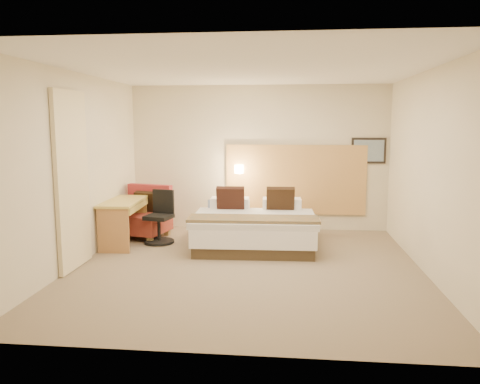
# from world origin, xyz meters

# --- Properties ---
(floor) EXTENTS (4.80, 5.00, 0.02)m
(floor) POSITION_xyz_m (0.00, 0.00, -0.01)
(floor) COLOR #7D6B54
(floor) RESTS_ON ground
(ceiling) EXTENTS (4.80, 5.00, 0.02)m
(ceiling) POSITION_xyz_m (0.00, 0.00, 2.71)
(ceiling) COLOR white
(ceiling) RESTS_ON floor
(wall_back) EXTENTS (4.80, 0.02, 2.70)m
(wall_back) POSITION_xyz_m (0.00, 2.51, 1.35)
(wall_back) COLOR beige
(wall_back) RESTS_ON floor
(wall_front) EXTENTS (4.80, 0.02, 2.70)m
(wall_front) POSITION_xyz_m (0.00, -2.51, 1.35)
(wall_front) COLOR beige
(wall_front) RESTS_ON floor
(wall_left) EXTENTS (0.02, 5.00, 2.70)m
(wall_left) POSITION_xyz_m (-2.41, 0.00, 1.35)
(wall_left) COLOR beige
(wall_left) RESTS_ON floor
(wall_right) EXTENTS (0.02, 5.00, 2.70)m
(wall_right) POSITION_xyz_m (2.41, 0.00, 1.35)
(wall_right) COLOR beige
(wall_right) RESTS_ON floor
(headboard_panel) EXTENTS (2.60, 0.04, 1.30)m
(headboard_panel) POSITION_xyz_m (0.70, 2.47, 0.95)
(headboard_panel) COLOR tan
(headboard_panel) RESTS_ON wall_back
(art_frame) EXTENTS (0.62, 0.03, 0.47)m
(art_frame) POSITION_xyz_m (2.02, 2.48, 1.50)
(art_frame) COLOR black
(art_frame) RESTS_ON wall_back
(art_canvas) EXTENTS (0.54, 0.01, 0.39)m
(art_canvas) POSITION_xyz_m (2.02, 2.46, 1.50)
(art_canvas) COLOR gray
(art_canvas) RESTS_ON wall_back
(lamp_arm) EXTENTS (0.02, 0.12, 0.02)m
(lamp_arm) POSITION_xyz_m (-0.35, 2.42, 1.15)
(lamp_arm) COLOR white
(lamp_arm) RESTS_ON wall_back
(lamp_shade) EXTENTS (0.15, 0.15, 0.15)m
(lamp_shade) POSITION_xyz_m (-0.35, 2.36, 1.15)
(lamp_shade) COLOR #FFEDC6
(lamp_shade) RESTS_ON wall_back
(curtain) EXTENTS (0.06, 0.90, 2.42)m
(curtain) POSITION_xyz_m (-2.36, -0.25, 1.22)
(curtain) COLOR beige
(curtain) RESTS_ON wall_left
(bottle_a) EXTENTS (0.06, 0.06, 0.18)m
(bottle_a) POSITION_xyz_m (-0.79, 1.62, 0.59)
(bottle_a) COLOR #88A0D3
(bottle_a) RESTS_ON side_table
(bottle_b) EXTENTS (0.06, 0.06, 0.18)m
(bottle_b) POSITION_xyz_m (-0.73, 1.66, 0.59)
(bottle_b) COLOR #789EBA
(bottle_b) RESTS_ON side_table
(menu_folder) EXTENTS (0.12, 0.05, 0.20)m
(menu_folder) POSITION_xyz_m (-0.64, 1.55, 0.60)
(menu_folder) COLOR #321C14
(menu_folder) RESTS_ON side_table
(bed) EXTENTS (2.00, 1.94, 0.94)m
(bed) POSITION_xyz_m (0.02, 1.25, 0.31)
(bed) COLOR #3D2F1E
(bed) RESTS_ON floor
(lounge_chair) EXTENTS (1.01, 0.93, 0.90)m
(lounge_chair) POSITION_xyz_m (-1.98, 1.62, 0.36)
(lounge_chair) COLOR #B17E53
(lounge_chair) RESTS_ON floor
(side_table) EXTENTS (0.47, 0.47, 0.50)m
(side_table) POSITION_xyz_m (-0.73, 1.60, 0.28)
(side_table) COLOR white
(side_table) RESTS_ON floor
(desk) EXTENTS (0.60, 1.21, 0.74)m
(desk) POSITION_xyz_m (-2.11, 1.07, 0.58)
(desk) COLOR gold
(desk) RESTS_ON floor
(desk_chair) EXTENTS (0.59, 0.59, 0.88)m
(desk_chair) POSITION_xyz_m (-1.57, 1.23, 0.36)
(desk_chair) COLOR black
(desk_chair) RESTS_ON floor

